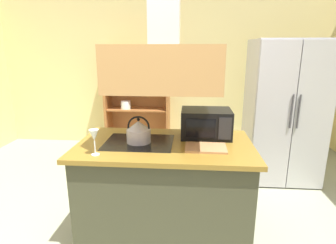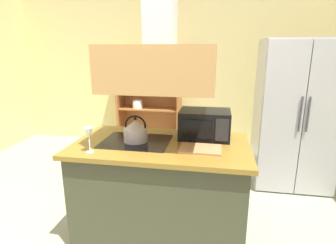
{
  "view_description": "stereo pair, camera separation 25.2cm",
  "coord_description": "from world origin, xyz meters",
  "px_view_note": "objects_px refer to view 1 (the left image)",
  "views": [
    {
      "loc": [
        0.42,
        -1.89,
        1.7
      ],
      "look_at": [
        0.21,
        0.72,
        1.0
      ],
      "focal_mm": 29.11,
      "sensor_mm": 36.0,
      "label": 1
    },
    {
      "loc": [
        0.67,
        -1.86,
        1.7
      ],
      "look_at": [
        0.21,
        0.72,
        1.0
      ],
      "focal_mm": 29.11,
      "sensor_mm": 36.0,
      "label": 2
    }
  ],
  "objects_px": {
    "refrigerator": "(283,112)",
    "wine_glass_on_counter": "(94,136)",
    "kettle": "(139,132)",
    "microwave": "(206,123)",
    "dish_cabinet": "(138,105)",
    "cutting_board": "(206,148)"
  },
  "relations": [
    {
      "from": "refrigerator",
      "to": "kettle",
      "type": "bearing_deg",
      "value": -141.76
    },
    {
      "from": "refrigerator",
      "to": "wine_glass_on_counter",
      "type": "bearing_deg",
      "value": -140.08
    },
    {
      "from": "kettle",
      "to": "wine_glass_on_counter",
      "type": "xyz_separation_m",
      "value": [
        -0.29,
        -0.32,
        0.05
      ]
    },
    {
      "from": "cutting_board",
      "to": "microwave",
      "type": "height_order",
      "value": "microwave"
    },
    {
      "from": "microwave",
      "to": "wine_glass_on_counter",
      "type": "height_order",
      "value": "microwave"
    },
    {
      "from": "refrigerator",
      "to": "dish_cabinet",
      "type": "relative_size",
      "value": 1.06
    },
    {
      "from": "dish_cabinet",
      "to": "cutting_board",
      "type": "distance_m",
      "value": 2.74
    },
    {
      "from": "kettle",
      "to": "cutting_board",
      "type": "height_order",
      "value": "kettle"
    },
    {
      "from": "refrigerator",
      "to": "kettle",
      "type": "distance_m",
      "value": 2.12
    },
    {
      "from": "refrigerator",
      "to": "dish_cabinet",
      "type": "height_order",
      "value": "refrigerator"
    },
    {
      "from": "kettle",
      "to": "wine_glass_on_counter",
      "type": "distance_m",
      "value": 0.43
    },
    {
      "from": "dish_cabinet",
      "to": "wine_glass_on_counter",
      "type": "bearing_deg",
      "value": -86.14
    },
    {
      "from": "refrigerator",
      "to": "cutting_board",
      "type": "distance_m",
      "value": 1.79
    },
    {
      "from": "dish_cabinet",
      "to": "microwave",
      "type": "bearing_deg",
      "value": -63.98
    },
    {
      "from": "kettle",
      "to": "cutting_board",
      "type": "relative_size",
      "value": 0.7
    },
    {
      "from": "kettle",
      "to": "cutting_board",
      "type": "distance_m",
      "value": 0.6
    },
    {
      "from": "refrigerator",
      "to": "wine_glass_on_counter",
      "type": "xyz_separation_m",
      "value": [
        -1.95,
        -1.63,
        0.14
      ]
    },
    {
      "from": "kettle",
      "to": "wine_glass_on_counter",
      "type": "relative_size",
      "value": 1.16
    },
    {
      "from": "cutting_board",
      "to": "refrigerator",
      "type": "bearing_deg",
      "value": 52.79
    },
    {
      "from": "kettle",
      "to": "microwave",
      "type": "bearing_deg",
      "value": 20.34
    },
    {
      "from": "refrigerator",
      "to": "kettle",
      "type": "xyz_separation_m",
      "value": [
        -1.67,
        -1.31,
        0.09
      ]
    },
    {
      "from": "cutting_board",
      "to": "microwave",
      "type": "distance_m",
      "value": 0.36
    }
  ]
}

